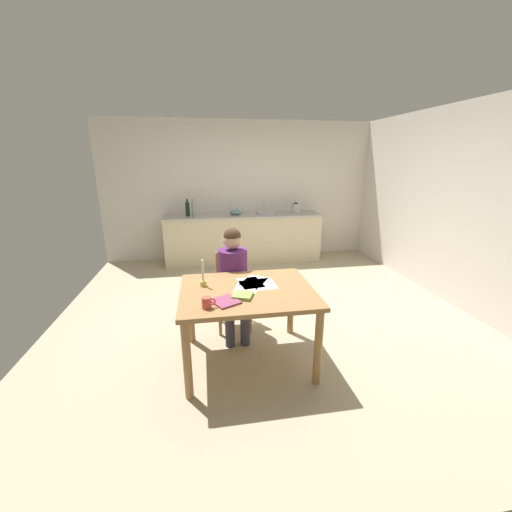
{
  "coord_description": "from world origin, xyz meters",
  "views": [
    {
      "loc": [
        -0.74,
        -3.63,
        1.9
      ],
      "look_at": [
        -0.17,
        -0.26,
        0.85
      ],
      "focal_mm": 22.18,
      "sensor_mm": 36.0,
      "label": 1
    }
  ],
  "objects_px": {
    "wine_glass_back_left": "(234,208)",
    "wine_glass_by_kettle": "(239,208)",
    "book_magazine": "(225,301)",
    "dining_table": "(247,300)",
    "person_seated": "(234,275)",
    "bottle_vinegar": "(193,209)",
    "bottle_oil": "(188,209)",
    "mixing_bowl": "(235,212)",
    "chair_at_table": "(233,286)",
    "wine_glass_near_sink": "(245,208)",
    "stovetop_kettle": "(296,208)",
    "book_cookery": "(243,295)",
    "candlestick": "(203,279)",
    "coffee_mug": "(207,303)",
    "sink_unit": "(266,213)"
  },
  "relations": [
    {
      "from": "dining_table",
      "to": "mixing_bowl",
      "type": "relative_size",
      "value": 5.43
    },
    {
      "from": "book_cookery",
      "to": "book_magazine",
      "type": "bearing_deg",
      "value": -132.18
    },
    {
      "from": "chair_at_table",
      "to": "candlestick",
      "type": "bearing_deg",
      "value": -119.22
    },
    {
      "from": "chair_at_table",
      "to": "wine_glass_near_sink",
      "type": "distance_m",
      "value": 2.72
    },
    {
      "from": "sink_unit",
      "to": "wine_glass_by_kettle",
      "type": "bearing_deg",
      "value": 163.52
    },
    {
      "from": "dining_table",
      "to": "person_seated",
      "type": "distance_m",
      "value": 0.59
    },
    {
      "from": "sink_unit",
      "to": "person_seated",
      "type": "bearing_deg",
      "value": -108.56
    },
    {
      "from": "stovetop_kettle",
      "to": "wine_glass_by_kettle",
      "type": "height_order",
      "value": "stovetop_kettle"
    },
    {
      "from": "sink_unit",
      "to": "mixing_bowl",
      "type": "bearing_deg",
      "value": 179.92
    },
    {
      "from": "book_cookery",
      "to": "sink_unit",
      "type": "height_order",
      "value": "sink_unit"
    },
    {
      "from": "candlestick",
      "to": "dining_table",
      "type": "bearing_deg",
      "value": -20.57
    },
    {
      "from": "book_magazine",
      "to": "bottle_oil",
      "type": "distance_m",
      "value": 3.48
    },
    {
      "from": "candlestick",
      "to": "stovetop_kettle",
      "type": "relative_size",
      "value": 1.18
    },
    {
      "from": "coffee_mug",
      "to": "book_cookery",
      "type": "relative_size",
      "value": 0.69
    },
    {
      "from": "coffee_mug",
      "to": "bottle_vinegar",
      "type": "distance_m",
      "value": 3.49
    },
    {
      "from": "wine_glass_by_kettle",
      "to": "mixing_bowl",
      "type": "bearing_deg",
      "value": -121.49
    },
    {
      "from": "chair_at_table",
      "to": "wine_glass_by_kettle",
      "type": "distance_m",
      "value": 2.7
    },
    {
      "from": "book_cookery",
      "to": "bottle_oil",
      "type": "relative_size",
      "value": 0.52
    },
    {
      "from": "candlestick",
      "to": "bottle_vinegar",
      "type": "relative_size",
      "value": 0.82
    },
    {
      "from": "coffee_mug",
      "to": "bottle_oil",
      "type": "height_order",
      "value": "bottle_oil"
    },
    {
      "from": "book_cookery",
      "to": "bottle_oil",
      "type": "xyz_separation_m",
      "value": [
        -0.58,
        3.37,
        0.27
      ]
    },
    {
      "from": "wine_glass_back_left",
      "to": "wine_glass_by_kettle",
      "type": "bearing_deg",
      "value": 0.0
    },
    {
      "from": "bottle_oil",
      "to": "wine_glass_back_left",
      "type": "xyz_separation_m",
      "value": [
        0.86,
        0.15,
        -0.02
      ]
    },
    {
      "from": "wine_glass_by_kettle",
      "to": "wine_glass_back_left",
      "type": "bearing_deg",
      "value": 180.0
    },
    {
      "from": "candlestick",
      "to": "coffee_mug",
      "type": "bearing_deg",
      "value": -86.83
    },
    {
      "from": "dining_table",
      "to": "coffee_mug",
      "type": "height_order",
      "value": "coffee_mug"
    },
    {
      "from": "book_magazine",
      "to": "bottle_vinegar",
      "type": "height_order",
      "value": "bottle_vinegar"
    },
    {
      "from": "wine_glass_by_kettle",
      "to": "book_magazine",
      "type": "bearing_deg",
      "value": -98.48
    },
    {
      "from": "person_seated",
      "to": "book_cookery",
      "type": "xyz_separation_m",
      "value": [
        0.01,
        -0.75,
        0.09
      ]
    },
    {
      "from": "chair_at_table",
      "to": "person_seated",
      "type": "height_order",
      "value": "person_seated"
    },
    {
      "from": "book_cookery",
      "to": "wine_glass_back_left",
      "type": "height_order",
      "value": "wine_glass_back_left"
    },
    {
      "from": "stovetop_kettle",
      "to": "wine_glass_back_left",
      "type": "relative_size",
      "value": 1.43
    },
    {
      "from": "bottle_vinegar",
      "to": "wine_glass_back_left",
      "type": "distance_m",
      "value": 0.78
    },
    {
      "from": "sink_unit",
      "to": "mixing_bowl",
      "type": "height_order",
      "value": "sink_unit"
    },
    {
      "from": "mixing_bowl",
      "to": "wine_glass_by_kettle",
      "type": "relative_size",
      "value": 1.46
    },
    {
      "from": "coffee_mug",
      "to": "wine_glass_by_kettle",
      "type": "distance_m",
      "value": 3.74
    },
    {
      "from": "wine_glass_near_sink",
      "to": "bottle_vinegar",
      "type": "bearing_deg",
      "value": -168.89
    },
    {
      "from": "wine_glass_near_sink",
      "to": "person_seated",
      "type": "bearing_deg",
      "value": -100.27
    },
    {
      "from": "dining_table",
      "to": "bottle_oil",
      "type": "relative_size",
      "value": 3.92
    },
    {
      "from": "coffee_mug",
      "to": "bottle_oil",
      "type": "distance_m",
      "value": 3.54
    },
    {
      "from": "person_seated",
      "to": "book_cookery",
      "type": "relative_size",
      "value": 7.37
    },
    {
      "from": "book_cookery",
      "to": "wine_glass_back_left",
      "type": "bearing_deg",
      "value": 106.19
    },
    {
      "from": "bottle_vinegar",
      "to": "person_seated",
      "type": "bearing_deg",
      "value": -79.65
    },
    {
      "from": "chair_at_table",
      "to": "wine_glass_back_left",
      "type": "relative_size",
      "value": 5.62
    },
    {
      "from": "bottle_vinegar",
      "to": "book_cookery",
      "type": "bearing_deg",
      "value": -81.82
    },
    {
      "from": "sink_unit",
      "to": "book_cookery",
      "type": "bearing_deg",
      "value": -104.52
    },
    {
      "from": "sink_unit",
      "to": "book_magazine",
      "type": "bearing_deg",
      "value": -106.62
    },
    {
      "from": "wine_glass_near_sink",
      "to": "candlestick",
      "type": "bearing_deg",
      "value": -104.51
    },
    {
      "from": "sink_unit",
      "to": "bottle_vinegar",
      "type": "relative_size",
      "value": 1.13
    },
    {
      "from": "dining_table",
      "to": "mixing_bowl",
      "type": "height_order",
      "value": "mixing_bowl"
    }
  ]
}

